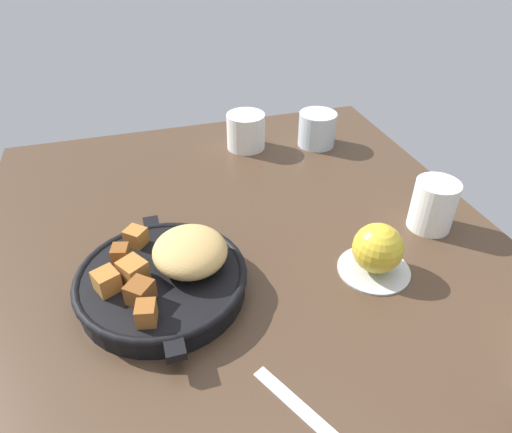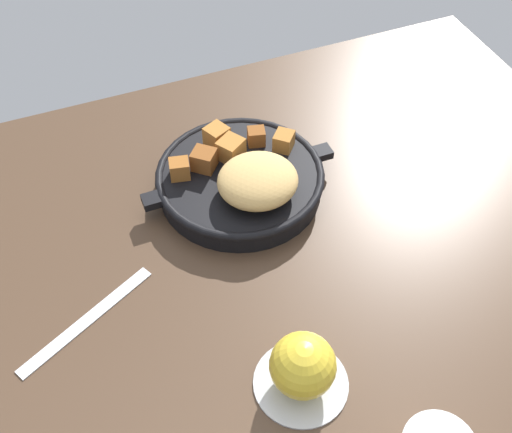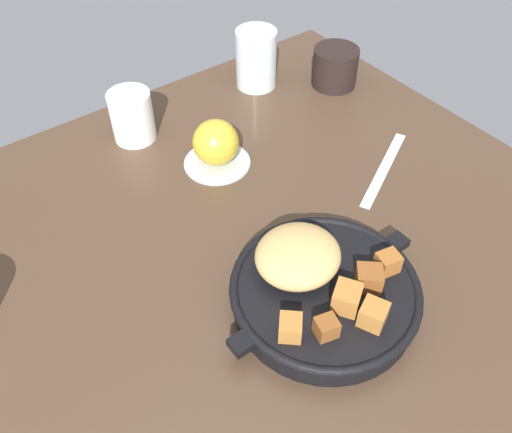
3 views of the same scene
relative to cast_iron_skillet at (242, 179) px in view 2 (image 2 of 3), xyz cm
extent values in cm
cube|color=#473323|center=(-3.80, 13.40, -4.03)|extent=(100.03, 83.51, 2.40)
cylinder|color=black|center=(0.13, -0.57, -1.12)|extent=(22.99, 22.99, 3.44)
torus|color=black|center=(0.13, -0.57, 0.33)|extent=(23.73, 23.73, 1.20)
cube|color=black|center=(12.83, -0.57, 0.09)|extent=(2.64, 2.40, 1.20)
cube|color=black|center=(-12.57, -0.57, 0.09)|extent=(2.64, 2.40, 1.20)
ellipsoid|color=tan|center=(-0.78, 3.82, 2.93)|extent=(10.91, 10.33, 4.66)
cube|color=brown|center=(-4.31, -5.50, 1.83)|extent=(2.93, 2.78, 2.45)
cube|color=#A86B2D|center=(1.02, -7.51, 2.05)|extent=(3.90, 3.87, 2.90)
cube|color=#935623|center=(7.99, -3.13, 1.95)|extent=(3.14, 2.89, 2.70)
cube|color=#A86B2D|center=(0.14, -4.06, 2.13)|extent=(4.46, 4.38, 3.07)
cube|color=brown|center=(4.31, -3.52, 2.05)|extent=(4.24, 4.22, 2.90)
cube|color=#A86B2D|center=(-7.59, -3.11, 1.88)|extent=(3.79, 3.81, 2.56)
cylinder|color=#B7BABF|center=(4.54, 30.02, -2.53)|extent=(10.76, 10.76, 0.60)
sphere|color=gold|center=(4.54, 30.02, 1.44)|extent=(7.36, 7.36, 7.36)
cube|color=silver|center=(25.10, 12.89, -2.65)|extent=(18.21, 10.33, 0.36)
camera|label=1|loc=(47.79, -1.26, 43.52)|focal=31.99mm
camera|label=2|loc=(21.53, 58.95, 63.79)|focal=44.98mm
camera|label=3|loc=(-30.65, -27.50, 54.45)|focal=38.17mm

